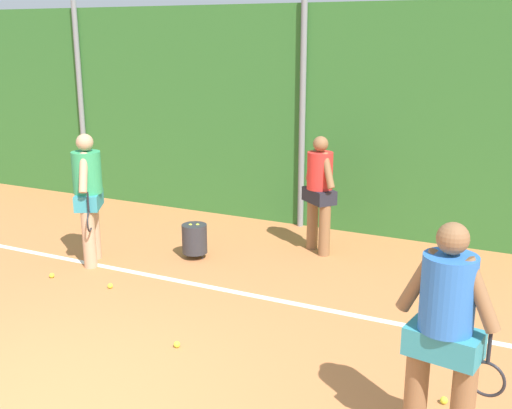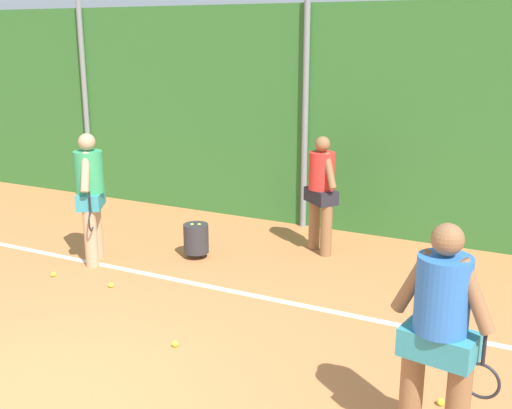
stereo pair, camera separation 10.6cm
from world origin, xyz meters
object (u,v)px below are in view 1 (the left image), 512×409
at_px(player_midcourt, 88,192).
at_px(tennis_ball_0, 110,286).
at_px(tennis_ball_5, 52,275).
at_px(player_backcourt_far, 319,188).
at_px(ball_hopper, 195,239).
at_px(tennis_ball_1, 177,345).
at_px(tennis_ball_2, 444,400).
at_px(player_foreground_near, 445,328).

height_order(player_midcourt, tennis_ball_0, player_midcourt).
bearing_deg(tennis_ball_5, player_midcourt, 81.09).
bearing_deg(player_backcourt_far, ball_hopper, 72.48).
distance_m(tennis_ball_1, tennis_ball_2, 2.66).
bearing_deg(tennis_ball_5, tennis_ball_1, -19.38).
bearing_deg(player_backcourt_far, tennis_ball_1, 123.50).
height_order(tennis_ball_2, tennis_ball_5, same).
bearing_deg(ball_hopper, tennis_ball_5, -131.32).
distance_m(tennis_ball_1, tennis_ball_5, 2.68).
relative_size(player_midcourt, tennis_ball_5, 27.75).
distance_m(player_foreground_near, tennis_ball_0, 4.66).
relative_size(player_foreground_near, player_midcourt, 1.01).
relative_size(player_midcourt, tennis_ball_1, 27.75).
height_order(player_foreground_near, player_backcourt_far, player_foreground_near).
relative_size(player_foreground_near, tennis_ball_5, 27.96).
relative_size(player_midcourt, tennis_ball_0, 27.75).
height_order(player_foreground_near, tennis_ball_2, player_foreground_near).
xyz_separation_m(player_foreground_near, tennis_ball_2, (-0.05, 0.67, -1.00)).
height_order(player_midcourt, tennis_ball_2, player_midcourt).
height_order(player_foreground_near, ball_hopper, player_foreground_near).
bearing_deg(tennis_ball_1, player_foreground_near, -10.80).
relative_size(player_foreground_near, player_backcourt_far, 1.07).
height_order(player_foreground_near, tennis_ball_1, player_foreground_near).
distance_m(player_backcourt_far, ball_hopper, 1.94).
bearing_deg(tennis_ball_5, tennis_ball_0, 3.28).
relative_size(tennis_ball_1, tennis_ball_5, 1.00).
height_order(ball_hopper, tennis_ball_1, ball_hopper).
height_order(tennis_ball_1, tennis_ball_2, same).
relative_size(tennis_ball_0, tennis_ball_5, 1.00).
height_order(player_backcourt_far, tennis_ball_0, player_backcourt_far).
bearing_deg(player_foreground_near, ball_hopper, 153.13).
height_order(player_backcourt_far, ball_hopper, player_backcourt_far).
bearing_deg(player_midcourt, player_foreground_near, 37.87).
xyz_separation_m(ball_hopper, tennis_ball_0, (-0.39, -1.44, -0.26)).
bearing_deg(ball_hopper, player_foreground_near, -36.44).
distance_m(ball_hopper, tennis_ball_1, 2.69).
relative_size(tennis_ball_2, tennis_ball_5, 1.00).
bearing_deg(ball_hopper, player_midcourt, -146.68).
distance_m(ball_hopper, tennis_ball_0, 1.51).
distance_m(player_midcourt, player_backcourt_far, 3.26).
relative_size(ball_hopper, tennis_ball_0, 7.78).
relative_size(player_midcourt, ball_hopper, 3.57).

